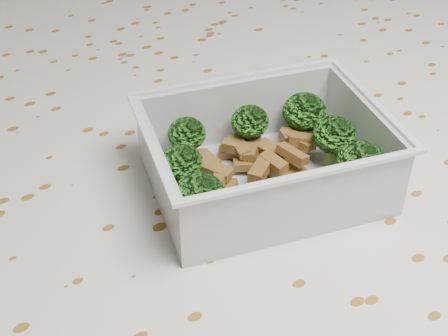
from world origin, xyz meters
TOP-DOWN VIEW (x-y plane):
  - dining_table at (0.00, 0.00)m, footprint 1.40×0.90m
  - tablecloth at (0.00, 0.00)m, footprint 1.46×0.96m
  - lunch_container at (0.03, -0.01)m, footprint 0.19×0.16m
  - broccoli_florets at (0.03, -0.00)m, footprint 0.15×0.12m
  - meat_pile at (0.04, 0.01)m, footprint 0.11×0.07m
  - sausage at (0.02, -0.04)m, footprint 0.14×0.06m

SIDE VIEW (x-z plane):
  - dining_table at x=0.00m, z-range 0.29..1.04m
  - tablecloth at x=0.00m, z-range 0.62..0.81m
  - meat_pile at x=0.04m, z-range 0.76..0.78m
  - sausage at x=0.02m, z-range 0.76..0.78m
  - lunch_container at x=0.03m, z-range 0.75..0.80m
  - broccoli_florets at x=0.03m, z-range 0.77..0.81m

